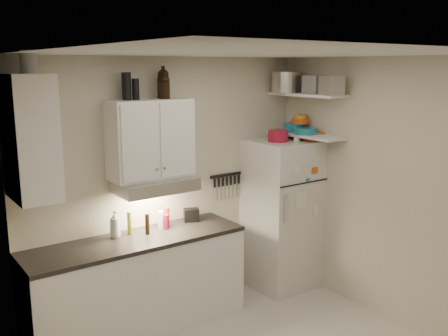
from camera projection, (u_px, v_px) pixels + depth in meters
ceiling at (268, 52)px, 3.69m from camera, size 3.20×3.00×0.02m
back_wall at (170, 185)px, 5.16m from camera, size 3.20×0.02×2.60m
left_wall at (63, 268)px, 3.03m from camera, size 0.02×3.00×2.60m
right_wall at (390, 192)px, 4.88m from camera, size 0.02×3.00×2.60m
base_cabinet at (138, 286)px, 4.77m from camera, size 2.10×0.60×0.88m
countertop at (136, 241)px, 4.67m from camera, size 2.10×0.62×0.04m
upper_cabinet at (150, 139)px, 4.74m from camera, size 0.80×0.33×0.75m
side_cabinet at (30, 137)px, 3.96m from camera, size 0.33×0.55×1.00m
range_hood at (155, 185)px, 4.78m from camera, size 0.76×0.46×0.12m
fridge at (282, 214)px, 5.68m from camera, size 0.70×0.68×1.70m
shelf_hi at (307, 95)px, 5.42m from camera, size 0.30×0.95×0.03m
shelf_lo at (305, 135)px, 5.51m from camera, size 0.30×0.95×0.03m
knife_strip at (226, 175)px, 5.53m from camera, size 0.42×0.02×0.03m
dutch_oven at (278, 136)px, 5.41m from camera, size 0.26×0.26×0.13m
book_stack at (311, 136)px, 5.55m from camera, size 0.26×0.30×0.09m
spice_jar at (297, 136)px, 5.45m from camera, size 0.08×0.08×0.11m
stock_pot at (286, 82)px, 5.55m from camera, size 0.34×0.34×0.23m
tin_a at (313, 84)px, 5.42m from camera, size 0.23×0.22×0.19m
tin_b at (332, 85)px, 5.06m from camera, size 0.24×0.24×0.19m
bowl_teal at (294, 127)px, 5.67m from camera, size 0.24×0.24×0.10m
bowl_orange at (300, 121)px, 5.60m from camera, size 0.19×0.19×0.06m
bowl_yellow at (300, 116)px, 5.59m from camera, size 0.15×0.15×0.05m
plates at (305, 131)px, 5.47m from camera, size 0.31×0.31×0.07m
growler_a at (165, 87)px, 4.71m from camera, size 0.13×0.13×0.23m
growler_b at (163, 83)px, 4.77m from camera, size 0.14×0.14×0.29m
thermos_a at (136, 89)px, 4.58m from camera, size 0.07×0.07×0.19m
thermos_b at (126, 86)px, 4.54m from camera, size 0.11×0.11×0.25m
side_jar at (29, 62)px, 3.87m from camera, size 0.16×0.16×0.18m
soap_bottle at (115, 223)px, 4.67m from camera, size 0.12×0.12×0.29m
pepper_mill at (166, 217)px, 5.00m from camera, size 0.07×0.07×0.20m
oil_bottle at (129, 223)px, 4.77m from camera, size 0.05×0.05×0.22m
vinegar_bottle at (147, 224)px, 4.77m from camera, size 0.05×0.05×0.20m
clear_bottle at (161, 220)px, 4.93m from camera, size 0.08×0.08×0.18m
red_jar at (165, 222)px, 4.94m from camera, size 0.10×0.10×0.14m
caddy at (191, 215)px, 5.19m from camera, size 0.19×0.16×0.13m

